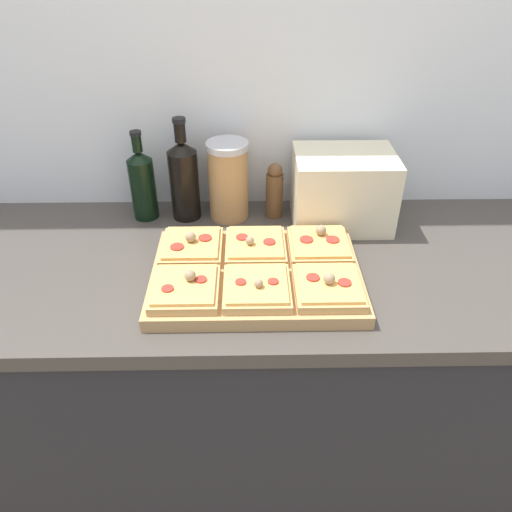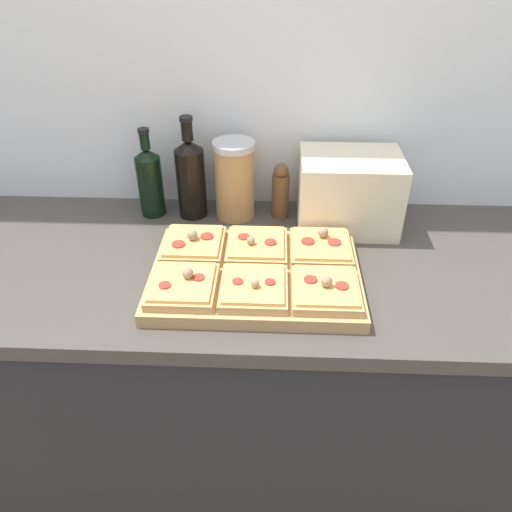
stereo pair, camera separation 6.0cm
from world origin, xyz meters
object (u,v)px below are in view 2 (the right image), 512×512
(cutting_board, at_px, (255,275))
(toaster_oven, at_px, (349,192))
(grain_jar_tall, at_px, (234,180))
(wine_bottle, at_px, (191,177))
(olive_oil_bottle, at_px, (150,180))
(pepper_mill, at_px, (281,191))

(cutting_board, bearing_deg, toaster_oven, 48.56)
(cutting_board, distance_m, grain_jar_tall, 0.34)
(wine_bottle, xyz_separation_m, toaster_oven, (0.45, -0.04, -0.02))
(wine_bottle, bearing_deg, cutting_board, -58.17)
(cutting_board, bearing_deg, olive_oil_bottle, 134.80)
(grain_jar_tall, bearing_deg, cutting_board, -77.03)
(toaster_oven, bearing_deg, grain_jar_tall, 172.84)
(olive_oil_bottle, height_order, wine_bottle, wine_bottle)
(olive_oil_bottle, xyz_separation_m, grain_jar_tall, (0.25, 0.00, 0.01))
(cutting_board, relative_size, toaster_oven, 1.69)
(pepper_mill, distance_m, toaster_oven, 0.20)
(cutting_board, distance_m, olive_oil_bottle, 0.46)
(olive_oil_bottle, relative_size, grain_jar_tall, 1.15)
(wine_bottle, xyz_separation_m, pepper_mill, (0.26, -0.00, -0.04))
(cutting_board, xyz_separation_m, olive_oil_bottle, (-0.32, 0.32, 0.09))
(grain_jar_tall, xyz_separation_m, toaster_oven, (0.32, -0.04, -0.01))
(olive_oil_bottle, distance_m, grain_jar_tall, 0.25)
(pepper_mill, bearing_deg, toaster_oven, -12.05)
(wine_bottle, bearing_deg, toaster_oven, -5.16)
(grain_jar_tall, height_order, pepper_mill, grain_jar_tall)
(pepper_mill, bearing_deg, wine_bottle, 180.00)
(olive_oil_bottle, bearing_deg, cutting_board, -45.20)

